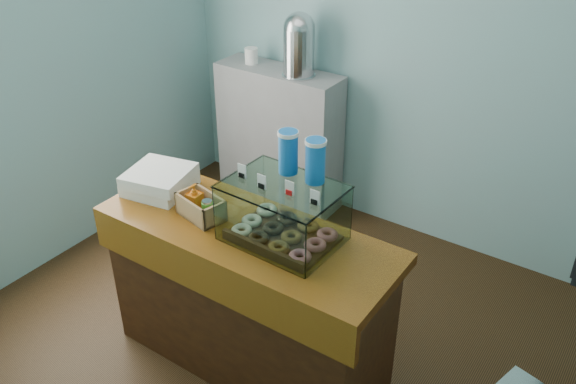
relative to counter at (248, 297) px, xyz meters
The scene contains 8 objects.
ground 0.52m from the counter, 90.00° to the left, with size 3.50×3.50×0.00m, color black.
room_shell 1.27m from the counter, 84.37° to the left, with size 3.54×3.04×2.82m.
counter is the anchor object (origin of this frame).
back_shelf 1.82m from the counter, 119.76° to the left, with size 1.00×0.32×1.10m, color gray.
display_case 0.65m from the counter, 20.77° to the left, with size 0.56×0.42×0.52m.
condiment_crate 0.57m from the counter, behind, with size 0.28×0.20×0.17m.
pastry_boxes 0.81m from the counter, behind, with size 0.39×0.39×0.13m.
coffee_urn 1.92m from the counter, 114.47° to the left, with size 0.25×0.25×0.46m.
Camera 1 is at (1.60, -2.22, 2.63)m, focal length 38.00 mm.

